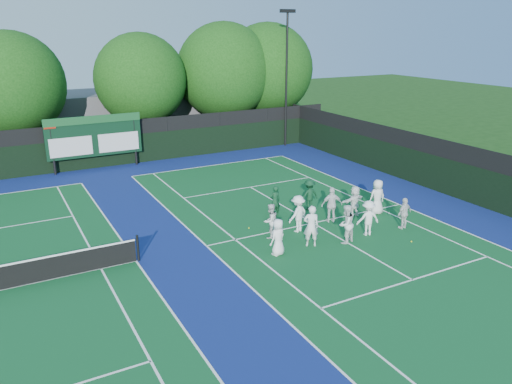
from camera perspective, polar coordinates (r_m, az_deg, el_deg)
name	(u,v)px	position (r m, az deg, el deg)	size (l,w,h in m)	color
ground	(325,230)	(23.13, 7.94, -4.37)	(120.00, 120.00, 0.00)	#173D10
court_apron	(195,248)	(21.26, -6.97, -6.42)	(34.00, 32.00, 0.01)	navy
near_court	(313,223)	(23.88, 6.53, -3.55)	(11.05, 23.85, 0.01)	#105125
back_fence	(110,146)	(34.60, -16.36, 5.04)	(34.00, 0.08, 3.00)	black
divider_fence_right	(450,171)	(29.34, 21.25, 2.23)	(0.08, 32.00, 3.00)	black
scoreboard	(94,137)	(33.84, -18.01, 6.04)	(6.00, 0.21, 3.55)	black
clubhouse	(136,114)	(43.03, -13.60, 8.61)	(18.00, 6.00, 4.00)	#58585D
light_pole_right	(287,63)	(38.67, 3.53, 14.47)	(1.20, 0.30, 10.12)	black
tree_b	(14,87)	(36.88, -25.91, 10.74)	(6.86, 6.86, 8.76)	black
tree_c	(143,82)	(38.28, -12.84, 12.20)	(6.66, 6.66, 8.60)	black
tree_d	(226,73)	(40.60, -3.49, 13.38)	(7.53, 7.53, 9.36)	black
tree_e	(269,71)	(42.40, 1.44, 13.61)	(7.46, 7.46, 9.33)	black
tennis_ball_0	(308,242)	(21.79, 5.96, -5.66)	(0.07, 0.07, 0.07)	#C9D318
tennis_ball_1	(324,200)	(26.96, 7.83, -0.97)	(0.07, 0.07, 0.07)	#C9D318
tennis_ball_2	(411,241)	(22.70, 17.34, -5.42)	(0.07, 0.07, 0.07)	#C9D318
tennis_ball_3	(249,228)	(23.08, -0.82, -4.15)	(0.07, 0.07, 0.07)	#C9D318
tennis_ball_4	(311,212)	(25.25, 6.33, -2.25)	(0.07, 0.07, 0.07)	#C9D318
player_front_0	(278,237)	(20.27, 2.53, -5.18)	(0.76, 0.49, 1.55)	white
player_front_1	(311,226)	(21.12, 6.32, -3.89)	(0.66, 0.43, 1.82)	white
player_front_2	(346,224)	(21.68, 10.23, -3.63)	(0.83, 0.65, 1.71)	white
player_front_3	(368,218)	(22.70, 12.68, -2.92)	(1.04, 0.60, 1.61)	white
player_front_4	(404,213)	(23.86, 16.59, -2.35)	(0.87, 0.36, 1.49)	silver
player_back_0	(270,221)	(21.89, 1.66, -3.32)	(0.76, 0.59, 1.57)	silver
player_back_1	(298,214)	(22.58, 4.81, -2.49)	(1.10, 0.63, 1.71)	white
player_back_2	(332,205)	(23.87, 8.66, -1.45)	(1.01, 0.42, 1.73)	silver
player_back_3	(354,201)	(24.81, 11.18, -1.04)	(1.44, 0.46, 1.56)	white
player_back_4	(377,197)	(25.33, 13.68, -0.56)	(0.87, 0.56, 1.77)	white
coach_left	(275,201)	(24.37, 2.18, -1.05)	(0.57, 0.37, 1.56)	#0F3A1F
coach_right	(309,195)	(25.36, 6.10, -0.32)	(1.03, 0.59, 1.60)	#0E351D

